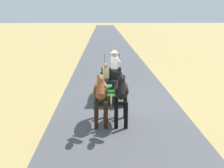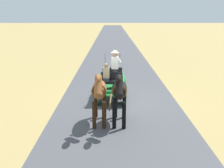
% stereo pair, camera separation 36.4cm
% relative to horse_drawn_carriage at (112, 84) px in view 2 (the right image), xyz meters
% --- Properties ---
extents(ground_plane, '(200.00, 200.00, 0.00)m').
position_rel_horse_drawn_carriage_xyz_m(ground_plane, '(-0.30, 0.31, -0.82)').
color(ground_plane, tan).
extents(road_surface, '(5.74, 160.00, 0.01)m').
position_rel_horse_drawn_carriage_xyz_m(road_surface, '(-0.30, 0.31, -0.81)').
color(road_surface, '#4C4C51').
rests_on(road_surface, ground).
extents(horse_drawn_carriage, '(1.48, 4.51, 2.50)m').
position_rel_horse_drawn_carriage_xyz_m(horse_drawn_carriage, '(0.00, 0.00, 0.00)').
color(horse_drawn_carriage, '#1E7233').
rests_on(horse_drawn_carriage, ground).
extents(horse_near_side, '(0.65, 2.13, 2.21)m').
position_rel_horse_drawn_carriage_xyz_m(horse_near_side, '(-0.29, 3.04, 0.51)').
color(horse_near_side, black).
rests_on(horse_near_side, ground).
extents(horse_off_side, '(0.57, 2.13, 2.21)m').
position_rel_horse_drawn_carriage_xyz_m(horse_off_side, '(0.49, 3.01, 0.51)').
color(horse_off_side, brown).
rests_on(horse_off_side, ground).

